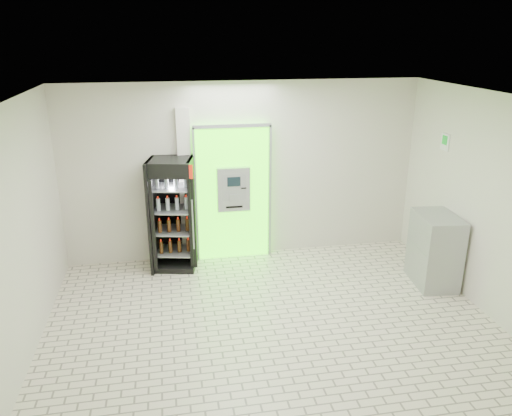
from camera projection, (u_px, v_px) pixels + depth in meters
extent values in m
plane|color=beige|center=(274.00, 330.00, 6.60)|extent=(6.00, 6.00, 0.00)
plane|color=beige|center=(244.00, 171.00, 8.42)|extent=(6.00, 0.00, 6.00)
plane|color=beige|center=(346.00, 342.00, 3.78)|extent=(6.00, 0.00, 6.00)
plane|color=beige|center=(15.00, 242.00, 5.60)|extent=(0.00, 5.00, 5.00)
plane|color=beige|center=(496.00, 210.00, 6.61)|extent=(0.00, 5.00, 5.00)
plane|color=white|center=(277.00, 100.00, 5.60)|extent=(6.00, 6.00, 0.00)
cube|color=#3AF50C|center=(233.00, 193.00, 8.44)|extent=(1.20, 0.12, 2.30)
cube|color=gray|center=(232.00, 126.00, 7.99)|extent=(1.28, 0.04, 0.06)
cube|color=gray|center=(196.00, 196.00, 8.27)|extent=(0.04, 0.04, 2.30)
cube|color=gray|center=(270.00, 192.00, 8.48)|extent=(0.04, 0.04, 2.30)
cube|color=black|center=(239.00, 229.00, 8.62)|extent=(0.62, 0.01, 0.67)
cube|color=black|center=(212.00, 146.00, 8.06)|extent=(0.22, 0.01, 0.18)
cube|color=#979A9E|center=(234.00, 189.00, 8.30)|extent=(0.55, 0.12, 0.75)
cube|color=black|center=(234.00, 182.00, 8.19)|extent=(0.22, 0.01, 0.16)
cube|color=gray|center=(234.00, 198.00, 8.29)|extent=(0.16, 0.01, 0.12)
cube|color=black|center=(244.00, 188.00, 8.26)|extent=(0.09, 0.01, 0.02)
cube|color=black|center=(234.00, 207.00, 8.34)|extent=(0.28, 0.01, 0.03)
cube|color=silver|center=(186.00, 187.00, 8.28)|extent=(0.22, 0.10, 2.60)
cube|color=#193FB2|center=(185.00, 167.00, 8.11)|extent=(0.09, 0.01, 0.06)
cube|color=red|center=(185.00, 175.00, 8.15)|extent=(0.09, 0.01, 0.06)
cube|color=yellow|center=(186.00, 182.00, 8.20)|extent=(0.09, 0.01, 0.06)
cube|color=orange|center=(186.00, 190.00, 8.24)|extent=(0.09, 0.01, 0.06)
cube|color=red|center=(187.00, 197.00, 8.28)|extent=(0.09, 0.01, 0.06)
cube|color=black|center=(173.00, 214.00, 8.11)|extent=(0.81, 0.75, 1.85)
cube|color=black|center=(173.00, 209.00, 8.38)|extent=(0.69, 0.19, 1.85)
cube|color=#B31A09|center=(171.00, 172.00, 7.55)|extent=(0.67, 0.14, 0.22)
cube|color=white|center=(171.00, 172.00, 7.55)|extent=(0.38, 0.08, 0.06)
cube|color=black|center=(176.00, 263.00, 8.40)|extent=(0.81, 0.75, 0.09)
cylinder|color=gray|center=(193.00, 225.00, 7.87)|extent=(0.03, 0.03, 0.83)
cube|color=gray|center=(175.00, 251.00, 8.32)|extent=(0.68, 0.64, 0.02)
cube|color=gray|center=(174.00, 230.00, 8.20)|extent=(0.68, 0.64, 0.02)
cube|color=gray|center=(173.00, 209.00, 8.08)|extent=(0.68, 0.64, 0.02)
cube|color=gray|center=(171.00, 187.00, 7.95)|extent=(0.68, 0.64, 0.02)
cube|color=#979A9E|center=(435.00, 250.00, 7.66)|extent=(0.65, 0.90, 1.13)
cube|color=gray|center=(418.00, 248.00, 7.59)|extent=(0.09, 0.82, 0.01)
cube|color=white|center=(445.00, 142.00, 7.70)|extent=(0.02, 0.22, 0.26)
cube|color=#0D9621|center=(445.00, 140.00, 7.69)|extent=(0.00, 0.14, 0.14)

